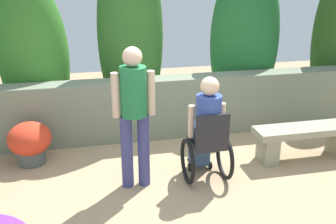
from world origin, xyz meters
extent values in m
plane|color=tan|center=(0.00, 0.00, 0.00)|extent=(11.52, 11.52, 0.00)
cube|color=slate|center=(0.00, 1.53, 0.47)|extent=(7.01, 0.36, 0.93)
ellipsoid|color=#347526|center=(-1.72, 2.12, 1.21)|extent=(1.05, 0.74, 2.41)
ellipsoid|color=#295820|center=(-0.25, 2.06, 1.50)|extent=(1.02, 0.72, 2.99)
ellipsoid|color=#1E5E29|center=(1.70, 2.14, 1.34)|extent=(1.19, 0.84, 2.68)
cube|color=gray|center=(1.36, 0.34, 0.19)|extent=(0.20, 0.32, 0.38)
cube|color=gray|center=(1.90, 0.34, 0.43)|extent=(1.44, 0.38, 0.09)
cube|color=black|center=(0.40, 0.08, 0.50)|extent=(0.40, 0.40, 0.06)
cube|color=black|center=(0.40, -0.10, 0.73)|extent=(0.40, 0.04, 0.40)
cube|color=black|center=(0.40, 0.40, 0.10)|extent=(0.28, 0.12, 0.03)
torus|color=black|center=(0.16, 0.08, 0.28)|extent=(0.05, 0.56, 0.56)
torus|color=black|center=(0.64, 0.08, 0.28)|extent=(0.05, 0.56, 0.56)
cylinder|color=black|center=(0.26, 0.33, 0.05)|extent=(0.03, 0.10, 0.10)
cylinder|color=black|center=(0.54, 0.33, 0.05)|extent=(0.03, 0.10, 0.10)
cube|color=#365374|center=(0.40, 0.18, 0.61)|extent=(0.30, 0.40, 0.16)
cube|color=#365374|center=(0.40, 0.38, 0.27)|extent=(0.26, 0.14, 0.43)
cylinder|color=#334998|center=(0.40, 0.06, 0.86)|extent=(0.30, 0.30, 0.50)
cylinder|color=beige|center=(0.21, 0.12, 0.78)|extent=(0.08, 0.08, 0.40)
cylinder|color=beige|center=(0.59, 0.12, 0.78)|extent=(0.08, 0.08, 0.40)
sphere|color=beige|center=(0.40, 0.06, 1.22)|extent=(0.22, 0.22, 0.22)
cylinder|color=#3B3E76|center=(-0.56, 0.13, 0.45)|extent=(0.14, 0.14, 0.90)
cylinder|color=#3B3E76|center=(-0.36, 0.13, 0.45)|extent=(0.14, 0.14, 0.90)
cylinder|color=#22723F|center=(-0.46, 0.13, 1.19)|extent=(0.30, 0.30, 0.57)
cylinder|color=beige|center=(-0.66, 0.13, 1.16)|extent=(0.09, 0.09, 0.51)
cylinder|color=beige|center=(-0.26, 0.13, 1.16)|extent=(0.09, 0.09, 0.51)
sphere|color=beige|center=(-0.46, 0.13, 1.59)|extent=(0.22, 0.22, 0.22)
cylinder|color=#4A544D|center=(-1.76, 0.99, 0.12)|extent=(0.37, 0.37, 0.24)
ellipsoid|color=#315319|center=(-1.76, 0.99, 0.29)|extent=(0.40, 0.40, 0.15)
ellipsoid|color=red|center=(-1.76, 0.99, 0.36)|extent=(0.57, 0.57, 0.44)
camera|label=1|loc=(-0.96, -3.95, 2.48)|focal=41.18mm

